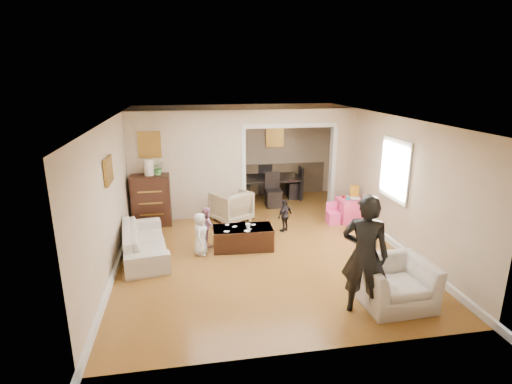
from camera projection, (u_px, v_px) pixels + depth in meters
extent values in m
plane|color=#A8712B|center=(258.00, 243.00, 8.41)|extent=(7.00, 7.00, 0.00)
cube|color=beige|center=(187.00, 166.00, 9.52)|extent=(2.75, 0.18, 2.60)
cube|color=beige|center=(342.00, 160.00, 10.15)|extent=(0.55, 0.18, 2.60)
cube|color=beige|center=(290.00, 116.00, 9.61)|extent=(2.22, 0.18, 0.35)
cube|color=white|center=(395.00, 170.00, 8.04)|extent=(0.03, 0.95, 1.10)
cube|color=brown|center=(150.00, 145.00, 9.14)|extent=(0.45, 0.03, 0.55)
cube|color=brown|center=(108.00, 171.00, 6.89)|extent=(0.03, 0.55, 0.40)
cube|color=brown|center=(275.00, 136.00, 11.36)|extent=(0.45, 0.03, 0.55)
imported|color=beige|center=(144.00, 241.00, 7.75)|extent=(1.06, 2.09, 0.58)
imported|color=tan|center=(231.00, 206.00, 9.58)|extent=(1.10, 1.11, 0.74)
imported|color=beige|center=(395.00, 283.00, 6.09)|extent=(1.10, 0.97, 0.69)
cube|color=black|center=(151.00, 200.00, 9.29)|extent=(0.86, 0.49, 1.19)
cylinder|color=#FFEBCF|center=(149.00, 167.00, 9.07)|extent=(0.22, 0.22, 0.36)
imported|color=#417F38|center=(158.00, 168.00, 9.11)|extent=(0.28, 0.24, 0.31)
cube|color=#351B11|center=(243.00, 238.00, 8.10)|extent=(1.21, 0.66, 0.44)
imported|color=white|center=(248.00, 226.00, 7.99)|extent=(0.11, 0.11, 0.09)
cube|color=#E83D75|center=(350.00, 210.00, 9.60)|extent=(0.60, 0.60, 0.55)
cube|color=yellow|center=(354.00, 192.00, 9.59)|extent=(0.20, 0.08, 0.30)
cylinder|color=#22AEA6|center=(348.00, 198.00, 9.45)|extent=(0.08, 0.08, 0.08)
cube|color=red|center=(344.00, 197.00, 9.61)|extent=(0.10, 0.09, 0.05)
imported|color=silver|center=(355.00, 199.00, 9.41)|extent=(0.24, 0.24, 0.06)
imported|color=black|center=(269.00, 188.00, 11.24)|extent=(1.90, 1.16, 0.64)
imported|color=black|center=(365.00, 255.00, 5.73)|extent=(0.79, 0.70, 1.81)
imported|color=white|center=(200.00, 234.00, 7.76)|extent=(0.36, 0.46, 0.85)
imported|color=#CC7F9C|center=(207.00, 226.00, 8.21)|extent=(0.41, 0.47, 0.81)
imported|color=black|center=(285.00, 215.00, 8.93)|extent=(0.46, 0.41, 0.75)
cube|color=white|center=(249.00, 229.00, 7.95)|extent=(0.09, 0.10, 0.00)
cube|color=white|center=(227.00, 231.00, 7.83)|extent=(0.12, 0.11, 0.00)
cube|color=white|center=(227.00, 225.00, 8.18)|extent=(0.09, 0.10, 0.00)
cube|color=white|center=(253.00, 225.00, 8.18)|extent=(0.10, 0.10, 0.00)
cube|color=white|center=(247.00, 231.00, 7.85)|extent=(0.14, 0.14, 0.00)
cube|color=white|center=(235.00, 227.00, 8.08)|extent=(0.11, 0.11, 0.00)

